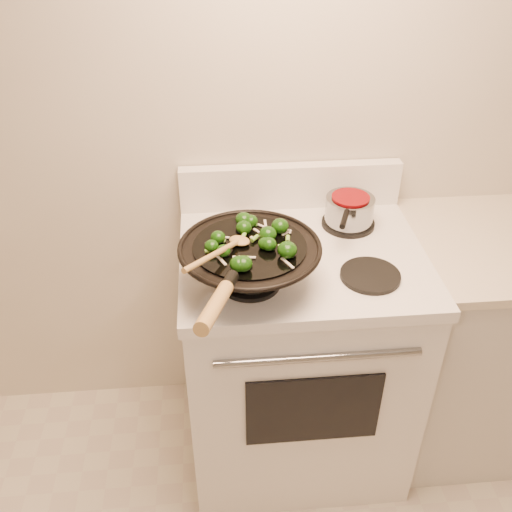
{
  "coord_description": "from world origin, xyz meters",
  "views": [
    {
      "loc": [
        -0.32,
        -0.31,
        1.94
      ],
      "look_at": [
        -0.21,
        1.0,
        1.03
      ],
      "focal_mm": 40.0,
      "sensor_mm": 36.0,
      "label": 1
    }
  ],
  "objects": [
    {
      "name": "counter_unit",
      "position": [
        0.75,
        1.2,
        0.46
      ],
      "size": [
        0.79,
        0.62,
        0.91
      ],
      "color": "silver",
      "rests_on": "ground"
    },
    {
      "name": "stove",
      "position": [
        -0.04,
        1.17,
        0.47
      ],
      "size": [
        0.78,
        0.67,
        1.08
      ],
      "color": "white",
      "rests_on": "ground"
    },
    {
      "name": "wok",
      "position": [
        -0.22,
        1.02,
        1.0
      ],
      "size": [
        0.41,
        0.66,
        0.24
      ],
      "color": "black",
      "rests_on": "stove"
    },
    {
      "name": "saucepan",
      "position": [
        0.14,
        1.32,
        0.98
      ],
      "size": [
        0.16,
        0.25,
        0.1
      ],
      "color": "gray",
      "rests_on": "stove"
    },
    {
      "name": "stirfry",
      "position": [
        -0.21,
        1.02,
        1.07
      ],
      "size": [
        0.26,
        0.27,
        0.05
      ],
      "color": "#113708",
      "rests_on": "wok"
    },
    {
      "name": "wooden_spoon",
      "position": [
        -0.29,
        0.97,
        1.08
      ],
      "size": [
        0.2,
        0.25,
        0.07
      ],
      "color": "#AB8043",
      "rests_on": "wok"
    }
  ]
}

